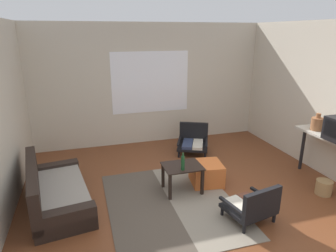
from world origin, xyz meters
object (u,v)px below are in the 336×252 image
coffee_table (182,171)px  ottoman_orange (206,173)px  armchair_striped_foreground (253,206)px  console_shelf (336,145)px  armchair_by_window (193,140)px  glass_bottle (183,163)px  clay_vase (317,124)px  couch (55,193)px  wicker_basket (324,187)px

coffee_table → ottoman_orange: size_ratio=1.20×
armchair_striped_foreground → ottoman_orange: (-0.16, 1.19, -0.07)m
coffee_table → ottoman_orange: bearing=15.2°
armchair_striped_foreground → console_shelf: console_shelf is taller
armchair_by_window → glass_bottle: glass_bottle is taller
armchair_by_window → ottoman_orange: (-0.30, -1.39, -0.07)m
clay_vase → glass_bottle: size_ratio=1.05×
armchair_striped_foreground → console_shelf: size_ratio=0.46×
armchair_by_window → glass_bottle: 1.89m
ottoman_orange → console_shelf: (1.95, -0.70, 0.57)m
couch → console_shelf: size_ratio=1.17×
console_shelf → armchair_striped_foreground: bearing=-164.8°
armchair_by_window → console_shelf: 2.71m
coffee_table → ottoman_orange: coffee_table is taller
ottoman_orange → console_shelf: 2.15m
armchair_striped_foreground → clay_vase: clay_vase is taller
console_shelf → glass_bottle: console_shelf is taller
coffee_table → clay_vase: 2.51m
coffee_table → armchair_by_window: bearing=62.8°
armchair_by_window → console_shelf: bearing=-51.7°
armchair_striped_foreground → console_shelf: (1.79, 0.49, 0.51)m
console_shelf → glass_bottle: bearing=170.3°
armchair_striped_foreground → wicker_basket: 1.54m
couch → wicker_basket: 4.21m
couch → wicker_basket: (4.11, -0.89, -0.09)m
coffee_table → glass_bottle: glass_bottle is taller
coffee_table → couch: bearing=175.7°
couch → clay_vase: bearing=-3.4°
armchair_by_window → coffee_table: bearing=-117.2°
coffee_table → armchair_by_window: (0.78, 1.52, -0.10)m
coffee_table → glass_bottle: size_ratio=2.15×
armchair_by_window → ottoman_orange: bearing=-102.0°
glass_bottle → console_shelf: bearing=-9.7°
couch → armchair_by_window: 3.07m
armchair_striped_foreground → wicker_basket: size_ratio=2.84×
armchair_by_window → ottoman_orange: 1.43m
armchair_by_window → console_shelf: (1.65, -2.09, 0.50)m
clay_vase → glass_bottle: 2.51m
coffee_table → console_shelf: bearing=-13.1°
couch → armchair_by_window: size_ratio=2.18×
coffee_table → armchair_by_window: 1.72m
console_shelf → wicker_basket: size_ratio=6.16×
ottoman_orange → glass_bottle: bearing=-152.5°
couch → clay_vase: 4.47m
console_shelf → ottoman_orange: bearing=160.2°
couch → wicker_basket: couch is taller
glass_bottle → wicker_basket: size_ratio=1.14×
console_shelf → wicker_basket: 0.72m
armchair_by_window → clay_vase: bearing=-44.8°
coffee_table → console_shelf: size_ratio=0.40×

